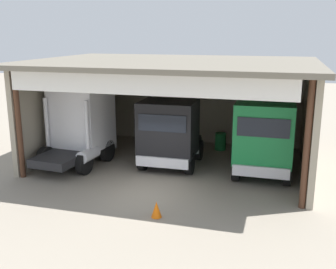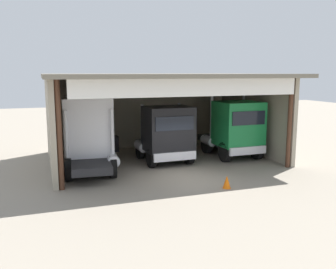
% 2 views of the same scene
% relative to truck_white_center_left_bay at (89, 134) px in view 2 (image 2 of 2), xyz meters
% --- Properties ---
extents(ground_plane, '(80.00, 80.00, 0.00)m').
position_rel_truck_white_center_left_bay_xyz_m(ground_plane, '(4.26, -2.67, -1.96)').
color(ground_plane, gray).
rests_on(ground_plane, ground).
extents(workshop_shed, '(12.66, 9.43, 4.91)m').
position_rel_truck_white_center_left_bay_xyz_m(workshop_shed, '(4.26, 2.04, 1.44)').
color(workshop_shed, '#9E937F').
rests_on(workshop_shed, ground).
extents(truck_white_center_left_bay, '(2.63, 4.48, 3.74)m').
position_rel_truck_white_center_left_bay_xyz_m(truck_white_center_left_bay, '(0.00, 0.00, 0.00)').
color(truck_white_center_left_bay, white).
rests_on(truck_white_center_left_bay, ground).
extents(truck_black_center_bay, '(2.68, 4.53, 3.23)m').
position_rel_truck_white_center_left_bay_xyz_m(truck_black_center_bay, '(4.23, 0.53, -0.32)').
color(truck_black_center_bay, black).
rests_on(truck_black_center_bay, ground).
extents(truck_green_right_bay, '(2.54, 4.94, 3.66)m').
position_rel_truck_white_center_left_bay_xyz_m(truck_green_right_bay, '(8.44, 0.40, -0.22)').
color(truck_green_right_bay, '#197F3D').
rests_on(truck_green_right_bay, ground).
extents(oil_drum, '(0.58, 0.58, 0.92)m').
position_rel_truck_white_center_left_bay_xyz_m(oil_drum, '(6.07, 4.04, -1.50)').
color(oil_drum, '#197233').
rests_on(oil_drum, ground).
extents(tool_cart, '(0.90, 0.60, 1.00)m').
position_rel_truck_white_center_left_bay_xyz_m(tool_cart, '(1.89, 4.41, -1.46)').
color(tool_cart, black).
rests_on(tool_cart, ground).
extents(traffic_cone, '(0.36, 0.36, 0.56)m').
position_rel_truck_white_center_left_bay_xyz_m(traffic_cone, '(5.25, -4.70, -1.68)').
color(traffic_cone, orange).
rests_on(traffic_cone, ground).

